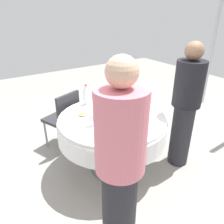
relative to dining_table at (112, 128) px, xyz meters
name	(u,v)px	position (x,y,z in m)	size (l,w,h in m)	color
ground_plane	(112,167)	(0.00, 0.00, -0.59)	(10.00, 10.00, 0.00)	gray
dining_table	(112,128)	(0.00, 0.00, 0.00)	(1.29, 1.29, 0.74)	white
bottle_green_left	(135,114)	(0.30, 0.09, 0.29)	(0.06, 0.06, 0.30)	#2D6B38
bottle_clear_inner	(86,95)	(-0.50, -0.07, 0.28)	(0.07, 0.07, 0.27)	silver
bottle_clear_north	(113,101)	(-0.13, 0.10, 0.29)	(0.07, 0.07, 0.30)	silver
bottle_dark_green_south	(126,113)	(0.24, 0.01, 0.29)	(0.06, 0.06, 0.30)	#194728
bottle_clear_front	(114,113)	(0.16, -0.08, 0.28)	(0.06, 0.06, 0.28)	silver
wine_glass_south	(121,105)	(-0.01, 0.14, 0.27)	(0.06, 0.06, 0.16)	white
wine_glass_front	(101,124)	(0.22, -0.28, 0.24)	(0.07, 0.07, 0.13)	white
wine_glass_west	(91,118)	(0.05, -0.31, 0.25)	(0.07, 0.07, 0.14)	white
wine_glass_mid	(123,112)	(0.14, 0.05, 0.25)	(0.06, 0.06, 0.14)	white
plate_right	(82,115)	(-0.21, -0.28, 0.16)	(0.25, 0.25, 0.04)	white
plate_far	(114,102)	(-0.34, 0.27, 0.16)	(0.24, 0.24, 0.04)	white
fork_inner	(148,128)	(0.43, 0.18, 0.15)	(0.18, 0.02, 0.01)	silver
spoon_north	(110,118)	(0.01, -0.04, 0.15)	(0.18, 0.02, 0.01)	silver
folded_napkin	(134,109)	(-0.01, 0.34, 0.16)	(0.15, 0.15, 0.02)	white
person_left	(120,171)	(0.94, -0.57, 0.29)	(0.34, 0.34, 1.68)	#26262B
person_inner	(186,106)	(0.39, 0.81, 0.24)	(0.34, 0.34, 1.58)	#26262B
chair_west	(111,105)	(-0.72, 0.47, -0.07)	(0.55, 0.55, 0.87)	#99999E
chair_mid	(64,116)	(-0.76, -0.30, -0.07)	(0.52, 0.52, 0.87)	#2D2D33
tent_pole_main	(212,48)	(-0.70, 2.90, 0.59)	(0.07, 0.07, 2.35)	#B2B5B7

